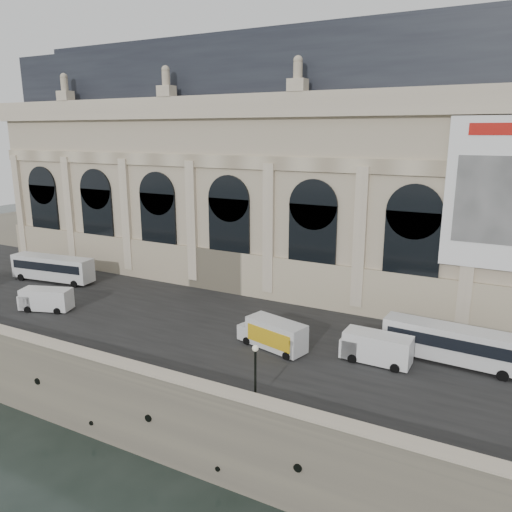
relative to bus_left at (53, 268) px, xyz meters
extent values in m
plane|color=black|center=(25.76, -15.49, -7.82)|extent=(260.00, 260.00, 0.00)
cube|color=gray|center=(25.76, 19.51, -4.82)|extent=(160.00, 70.00, 6.00)
cube|color=#2D2D2D|center=(25.76, -1.49, -1.79)|extent=(160.00, 24.00, 0.06)
cube|color=gray|center=(25.76, -14.89, -1.27)|extent=(160.00, 1.20, 1.10)
cube|color=beige|center=(25.76, -14.89, -0.67)|extent=(160.00, 1.40, 0.12)
cube|color=#B7A58D|center=(19.76, 15.51, 9.18)|extent=(68.00, 18.00, 22.00)
cube|color=beige|center=(19.76, 6.36, 0.68)|extent=(68.60, 0.40, 5.00)
cube|color=beige|center=(19.76, 6.21, 18.98)|extent=(69.00, 0.80, 2.40)
cube|color=beige|center=(19.76, 6.36, 13.18)|extent=(68.00, 0.30, 1.40)
cube|color=#242830|center=(19.76, 15.51, 23.18)|extent=(64.00, 15.00, 6.00)
cube|color=#242830|center=(19.76, 15.51, 26.68)|extent=(56.00, 10.00, 1.20)
cube|color=black|center=(-8.24, 6.33, 4.68)|extent=(5.20, 0.25, 9.00)
cylinder|color=black|center=(-8.24, 6.33, 9.18)|extent=(5.20, 0.25, 5.20)
cube|color=beige|center=(-3.24, 6.26, 6.18)|extent=(1.20, 0.50, 14.00)
cube|color=black|center=(1.76, 6.33, 4.68)|extent=(5.20, 0.25, 9.00)
cylinder|color=black|center=(1.76, 6.33, 9.18)|extent=(5.20, 0.25, 5.20)
cube|color=beige|center=(6.76, 6.26, 6.18)|extent=(1.20, 0.50, 14.00)
cube|color=black|center=(11.76, 6.33, 4.68)|extent=(5.20, 0.25, 9.00)
cylinder|color=black|center=(11.76, 6.33, 9.18)|extent=(5.20, 0.25, 5.20)
cube|color=beige|center=(16.76, 6.26, 6.18)|extent=(1.20, 0.50, 14.00)
cube|color=black|center=(21.76, 6.33, 4.68)|extent=(5.20, 0.25, 9.00)
cylinder|color=black|center=(21.76, 6.33, 9.18)|extent=(5.20, 0.25, 5.20)
cube|color=beige|center=(26.76, 6.26, 6.18)|extent=(1.20, 0.50, 14.00)
cube|color=black|center=(31.76, 6.33, 4.68)|extent=(5.20, 0.25, 9.00)
cylinder|color=black|center=(31.76, 6.33, 9.18)|extent=(5.20, 0.25, 5.20)
cube|color=beige|center=(36.76, 6.26, 6.18)|extent=(1.20, 0.50, 14.00)
cube|color=black|center=(41.76, 6.33, 4.68)|extent=(5.20, 0.25, 9.00)
cylinder|color=black|center=(41.76, 6.33, 9.18)|extent=(5.20, 0.25, 5.20)
cube|color=beige|center=(46.76, 6.26, 6.18)|extent=(1.20, 0.50, 14.00)
cube|color=beige|center=(-13.24, 6.26, 6.18)|extent=(1.20, 0.50, 14.00)
cube|color=white|center=(48.76, 6.06, 11.18)|extent=(9.00, 0.35, 13.00)
cube|color=#B0110B|center=(48.76, 5.86, 16.58)|extent=(6.00, 0.06, 1.00)
cube|color=gray|center=(48.26, 5.86, 10.68)|extent=(6.20, 0.06, 7.50)
cube|color=silver|center=(0.01, 0.00, 0.01)|extent=(11.16, 3.65, 2.83)
cube|color=black|center=(-5.44, -0.69, 0.28)|extent=(0.34, 2.09, 1.10)
cube|color=black|center=(0.16, -1.17, 0.37)|extent=(9.97, 1.35, 1.00)
cube|color=black|center=(-0.14, 1.17, 0.37)|extent=(9.97, 1.35, 1.00)
cylinder|color=black|center=(-3.92, -1.65, -1.36)|extent=(0.94, 0.39, 0.91)
cylinder|color=black|center=(-4.21, 0.62, -1.36)|extent=(0.94, 0.39, 0.91)
cylinder|color=black|center=(4.23, -0.61, -1.36)|extent=(0.94, 0.39, 0.91)
cylinder|color=black|center=(3.95, 1.65, -1.36)|extent=(0.94, 0.39, 0.91)
cube|color=silver|center=(46.68, -0.81, -0.05)|extent=(10.69, 2.76, 2.74)
cube|color=black|center=(41.37, -0.53, 0.21)|extent=(0.19, 2.03, 1.06)
cube|color=black|center=(46.62, -1.95, 0.30)|extent=(9.70, 0.59, 0.97)
cube|color=black|center=(46.74, 0.33, 0.30)|extent=(9.70, 0.59, 0.97)
cylinder|color=black|center=(42.66, -1.71, -1.38)|extent=(0.90, 0.31, 0.88)
cylinder|color=black|center=(42.77, 0.50, -1.38)|extent=(0.90, 0.31, 0.88)
cylinder|color=black|center=(50.59, -2.12, -1.38)|extent=(0.90, 0.31, 0.88)
cylinder|color=black|center=(50.70, 0.08, -1.38)|extent=(0.90, 0.31, 0.88)
cube|color=silver|center=(7.83, -7.49, -0.55)|extent=(5.46, 3.56, 2.17)
cube|color=silver|center=(5.91, -8.17, -0.88)|extent=(2.00, 2.34, 1.51)
cube|color=black|center=(5.41, -8.35, -0.36)|extent=(0.62, 1.62, 0.75)
cylinder|color=black|center=(6.62, -8.97, -1.46)|extent=(0.75, 0.46, 0.72)
cylinder|color=black|center=(5.96, -7.10, -1.46)|extent=(0.75, 0.46, 0.72)
cylinder|color=black|center=(9.69, -7.88, -1.46)|extent=(0.75, 0.46, 0.72)
cylinder|color=black|center=(9.03, -6.01, -1.46)|extent=(0.75, 0.46, 0.72)
cube|color=white|center=(41.45, -3.47, -0.48)|extent=(5.38, 2.17, 2.27)
cube|color=white|center=(39.32, -3.43, -0.83)|extent=(1.53, 2.10, 1.58)
cube|color=black|center=(38.76, -3.42, -0.28)|extent=(0.09, 1.78, 0.79)
cylinder|color=black|center=(39.73, -4.48, -1.44)|extent=(0.76, 0.26, 0.75)
cylinder|color=black|center=(39.76, -2.40, -1.44)|extent=(0.76, 0.26, 0.75)
cylinder|color=black|center=(43.14, -4.54, -1.44)|extent=(0.76, 0.26, 0.75)
cylinder|color=black|center=(43.18, -2.46, -1.44)|extent=(0.76, 0.26, 0.75)
cube|color=silver|center=(33.16, -4.98, -0.43)|extent=(5.72, 3.34, 2.42)
cube|color=gold|center=(32.89, -6.00, -0.43)|extent=(4.52, 1.23, 1.43)
cube|color=#B0110B|center=(32.89, -6.00, -0.43)|extent=(2.61, 0.71, 0.54)
cube|color=silver|center=(30.21, -4.21, -0.97)|extent=(1.88, 2.27, 1.34)
cylinder|color=black|center=(30.47, -5.34, -1.46)|extent=(0.76, 0.42, 0.72)
cylinder|color=black|center=(30.99, -3.35, -1.46)|extent=(0.76, 0.42, 0.72)
cylinder|color=black|center=(34.80, -6.47, -1.46)|extent=(0.76, 0.42, 0.72)
cylinder|color=black|center=(35.32, -4.48, -1.46)|extent=(0.76, 0.42, 0.72)
cylinder|color=black|center=(35.68, -13.54, -1.62)|extent=(0.44, 0.44, 0.40)
cylinder|color=black|center=(35.68, -13.54, 0.18)|extent=(0.16, 0.16, 3.99)
sphere|color=beige|center=(35.68, -13.54, 2.27)|extent=(0.44, 0.44, 0.44)
camera|label=1|loc=(50.19, -40.81, 16.35)|focal=35.00mm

